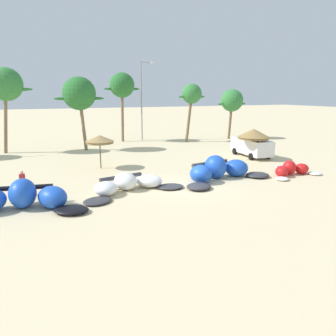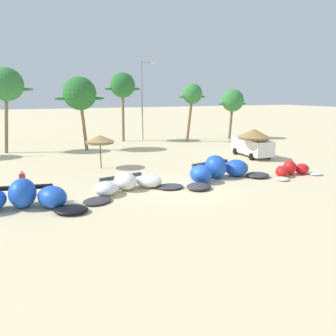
{
  "view_description": "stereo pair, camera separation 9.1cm",
  "coord_description": "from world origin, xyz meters",
  "views": [
    {
      "loc": [
        -10.26,
        -19.59,
        6.38
      ],
      "look_at": [
        -0.7,
        2.0,
        1.0
      ],
      "focal_mm": 35.11,
      "sensor_mm": 36.0,
      "label": 1
    },
    {
      "loc": [
        -10.18,
        -19.63,
        6.38
      ],
      "look_at": [
        -0.7,
        2.0,
        1.0
      ],
      "focal_mm": 35.11,
      "sensor_mm": 36.0,
      "label": 2
    }
  ],
  "objects": [
    {
      "name": "palm_center_right",
      "position": [
        10.38,
        19.38,
        6.19
      ],
      "size": [
        3.91,
        2.6,
        7.64
      ],
      "color": "brown",
      "rests_on": "ground"
    },
    {
      "name": "palm_left_of_gap",
      "position": [
        -4.19,
        18.37,
        6.31
      ],
      "size": [
        5.5,
        3.66,
        8.2
      ],
      "color": "#7F6647",
      "rests_on": "ground"
    },
    {
      "name": "kite_center",
      "position": [
        9.02,
        -0.37,
        0.44
      ],
      "size": [
        4.96,
        2.38,
        1.15
      ],
      "color": "white",
      "rests_on": "ground"
    },
    {
      "name": "person_near_kites",
      "position": [
        -10.57,
        2.55,
        0.82
      ],
      "size": [
        0.36,
        0.24,
        1.62
      ],
      "color": "#383842",
      "rests_on": "ground"
    },
    {
      "name": "beach_umbrella_middle",
      "position": [
        10.26,
        6.18,
        2.53
      ],
      "size": [
        3.12,
        3.12,
        3.02
      ],
      "color": "brown",
      "rests_on": "ground"
    },
    {
      "name": "ground_plane",
      "position": [
        0.0,
        0.0,
        0.0
      ],
      "size": [
        260.0,
        260.0,
        0.0
      ],
      "primitive_type": "plane",
      "color": "beige"
    },
    {
      "name": "palm_center_left",
      "position": [
        2.21,
        23.52,
        7.33
      ],
      "size": [
        4.9,
        3.27,
        9.08
      ],
      "color": "#7F6647",
      "rests_on": "ground"
    },
    {
      "name": "palm_right_of_gap",
      "position": [
        17.15,
        19.96,
        5.34
      ],
      "size": [
        4.68,
        3.12,
        6.98
      ],
      "color": "brown",
      "rests_on": "ground"
    },
    {
      "name": "kite_left",
      "position": [
        -4.14,
        0.79,
        0.46
      ],
      "size": [
        7.45,
        4.17,
        1.19
      ],
      "color": "#333338",
      "rests_on": "ground"
    },
    {
      "name": "kite_far_left",
      "position": [
        -10.67,
        -0.32,
        0.64
      ],
      "size": [
        7.57,
        4.24,
        1.68
      ],
      "color": "black",
      "rests_on": "ground"
    },
    {
      "name": "beach_umbrella_near_van",
      "position": [
        -4.31,
        8.3,
        2.54
      ],
      "size": [
        2.45,
        2.45,
        2.9
      ],
      "color": "brown",
      "rests_on": "ground"
    },
    {
      "name": "palm_left",
      "position": [
        -11.5,
        20.02,
        7.24
      ],
      "size": [
        5.29,
        3.53,
        9.09
      ],
      "color": "#7F6647",
      "rests_on": "ground"
    },
    {
      "name": "lamppost_west_center",
      "position": [
        5.12,
        23.77,
        5.87
      ],
      "size": [
        1.98,
        0.24,
        10.59
      ],
      "color": "gray",
      "rests_on": "ground"
    },
    {
      "name": "parked_van",
      "position": [
        11.11,
        7.57,
        1.09
      ],
      "size": [
        2.59,
        5.42,
        1.84
      ],
      "color": "white",
      "rests_on": "ground"
    },
    {
      "name": "kite_left_of_center",
      "position": [
        3.08,
        0.95,
        0.68
      ],
      "size": [
        7.99,
        4.32,
        1.78
      ],
      "color": "#333338",
      "rests_on": "ground"
    }
  ]
}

